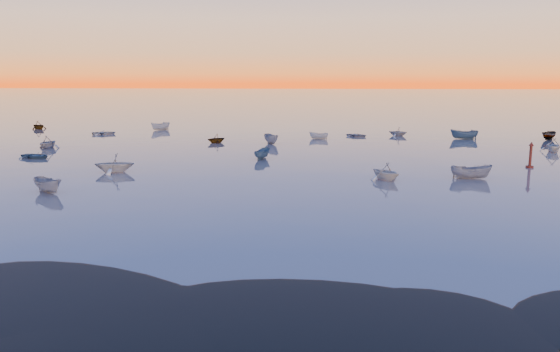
# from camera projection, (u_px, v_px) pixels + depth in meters

# --- Properties ---
(ground) EXTENTS (600.00, 600.00, 0.00)m
(ground) POSITION_uv_depth(u_px,v_px,m) (294.00, 122.00, 121.02)
(ground) COLOR #6D615B
(ground) RESTS_ON ground
(mud_lobes) EXTENTS (140.00, 6.00, 0.07)m
(mud_lobes) POSITION_uv_depth(u_px,v_px,m) (146.00, 334.00, 22.07)
(mud_lobes) COLOR black
(mud_lobes) RESTS_ON ground
(moored_fleet) EXTENTS (124.00, 58.00, 1.20)m
(moored_fleet) POSITION_uv_depth(u_px,v_px,m) (274.00, 151.00, 74.97)
(moored_fleet) COLOR #BBBBB7
(moored_fleet) RESTS_ON ground
(boat_near_center) EXTENTS (1.88, 4.17, 1.42)m
(boat_near_center) POSITION_uv_depth(u_px,v_px,m) (471.00, 179.00, 55.20)
(boat_near_center) COLOR slate
(boat_near_center) RESTS_ON ground
(boat_near_right) EXTENTS (4.08, 3.71, 1.34)m
(boat_near_right) POSITION_uv_depth(u_px,v_px,m) (385.00, 180.00, 54.62)
(boat_near_right) COLOR #BBBBB7
(boat_near_right) RESTS_ON ground
(channel_marker) EXTENTS (0.85, 0.85, 3.04)m
(channel_marker) POSITION_uv_depth(u_px,v_px,m) (530.00, 157.00, 61.64)
(channel_marker) COLOR #4D1710
(channel_marker) RESTS_ON ground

